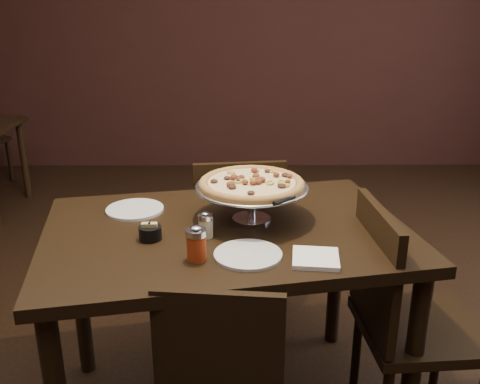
{
  "coord_description": "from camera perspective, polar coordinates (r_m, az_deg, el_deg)",
  "views": [
    {
      "loc": [
        0.1,
        -1.77,
        1.62
      ],
      "look_at": [
        0.11,
        0.08,
        0.95
      ],
      "focal_mm": 40.0,
      "sensor_mm": 36.0,
      "label": 1
    }
  ],
  "objects": [
    {
      "name": "room",
      "position": [
        1.81,
        -1.67,
        13.14
      ],
      "size": [
        6.04,
        7.04,
        2.84
      ],
      "color": "black",
      "rests_on": "ground"
    },
    {
      "name": "dining_table",
      "position": [
        2.01,
        -1.42,
        -6.66
      ],
      "size": [
        1.46,
        1.11,
        0.82
      ],
      "rotation": [
        0.0,
        0.0,
        0.19
      ],
      "color": "black",
      "rests_on": "ground"
    },
    {
      "name": "pizza_stand",
      "position": [
        1.99,
        1.24,
        0.84
      ],
      "size": [
        0.42,
        0.42,
        0.17
      ],
      "color": "silver",
      "rests_on": "dining_table"
    },
    {
      "name": "parmesan_shaker",
      "position": [
        1.88,
        -3.68,
        -3.54
      ],
      "size": [
        0.05,
        0.05,
        0.09
      ],
      "color": "beige",
      "rests_on": "dining_table"
    },
    {
      "name": "pepper_flake_shaker",
      "position": [
        1.72,
        -4.68,
        -5.51
      ],
      "size": [
        0.07,
        0.07,
        0.12
      ],
      "color": "maroon",
      "rests_on": "dining_table"
    },
    {
      "name": "packet_caddy",
      "position": [
        1.89,
        -9.56,
        -4.27
      ],
      "size": [
        0.08,
        0.08,
        0.06
      ],
      "rotation": [
        0.0,
        0.0,
        0.04
      ],
      "color": "black",
      "rests_on": "dining_table"
    },
    {
      "name": "napkin_stack",
      "position": [
        1.74,
        8.07,
        -7.02
      ],
      "size": [
        0.16,
        0.16,
        0.02
      ],
      "primitive_type": "cube",
      "rotation": [
        0.0,
        0.0,
        -0.12
      ],
      "color": "white",
      "rests_on": "dining_table"
    },
    {
      "name": "plate_left",
      "position": [
        2.16,
        -11.16,
        -1.84
      ],
      "size": [
        0.23,
        0.23,
        0.01
      ],
      "primitive_type": "cylinder",
      "color": "silver",
      "rests_on": "dining_table"
    },
    {
      "name": "plate_near",
      "position": [
        1.75,
        0.86,
        -6.7
      ],
      "size": [
        0.22,
        0.22,
        0.01
      ],
      "primitive_type": "cylinder",
      "color": "silver",
      "rests_on": "dining_table"
    },
    {
      "name": "serving_spatula",
      "position": [
        1.84,
        4.74,
        -0.96
      ],
      "size": [
        0.14,
        0.14,
        0.02
      ],
      "rotation": [
        0.0,
        0.0,
        -0.77
      ],
      "color": "silver",
      "rests_on": "pizza_stand"
    },
    {
      "name": "chair_far",
      "position": [
        2.68,
        -0.31,
        -4.66
      ],
      "size": [
        0.48,
        0.48,
        0.92
      ],
      "rotation": [
        0.0,
        0.0,
        3.26
      ],
      "color": "black",
      "rests_on": "ground"
    },
    {
      "name": "chair_side",
      "position": [
        2.12,
        16.99,
        -12.41
      ],
      "size": [
        0.47,
        0.47,
        0.94
      ],
      "rotation": [
        0.0,
        0.0,
        1.65
      ],
      "color": "black",
      "rests_on": "ground"
    }
  ]
}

